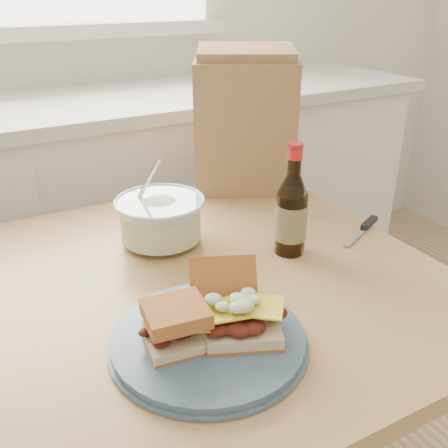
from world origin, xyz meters
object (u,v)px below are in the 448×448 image
plate (208,340)px  paper_bag (245,127)px  dining_table (208,320)px  beer_bottle (291,213)px  coleslaw_bowl (161,221)px

plate → paper_bag: 0.72m
dining_table → paper_bag: (0.31, 0.37, 0.28)m
dining_table → plate: bearing=-116.0°
beer_bottle → paper_bag: (0.11, 0.37, 0.08)m
coleslaw_bowl → beer_bottle: bearing=-38.6°
beer_bottle → dining_table: bearing=163.8°
dining_table → beer_bottle: size_ratio=3.79×
beer_bottle → paper_bag: 0.40m
plate → beer_bottle: 0.36m
plate → paper_bag: (0.41, 0.56, 0.16)m
dining_table → coleslaw_bowl: size_ratio=4.63×
beer_bottle → paper_bag: paper_bag is taller
coleslaw_bowl → paper_bag: size_ratio=0.57×
coleslaw_bowl → beer_bottle: size_ratio=0.82×
dining_table → beer_bottle: (0.20, -0.00, 0.20)m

